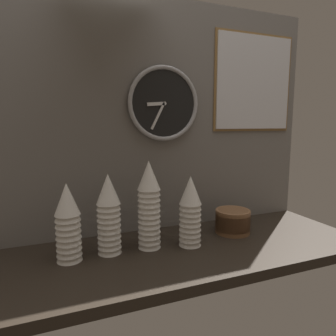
# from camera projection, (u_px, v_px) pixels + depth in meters

# --- Properties ---
(ground_plane) EXTENTS (1.60, 0.56, 0.04)m
(ground_plane) POSITION_uv_depth(u_px,v_px,m) (177.00, 253.00, 1.21)
(ground_plane) COLOR black
(wall_tiled_back) EXTENTS (1.60, 0.03, 1.05)m
(wall_tiled_back) POSITION_uv_depth(u_px,v_px,m) (155.00, 118.00, 1.37)
(wall_tiled_back) COLOR slate
(wall_tiled_back) RESTS_ON ground_plane
(cup_stack_center_right) EXTENTS (0.09, 0.09, 0.29)m
(cup_stack_center_right) POSITION_uv_depth(u_px,v_px,m) (190.00, 211.00, 1.22)
(cup_stack_center_right) COLOR white
(cup_stack_center_right) RESTS_ON ground_plane
(cup_stack_center) EXTENTS (0.09, 0.09, 0.36)m
(cup_stack_center) POSITION_uv_depth(u_px,v_px,m) (149.00, 205.00, 1.19)
(cup_stack_center) COLOR white
(cup_stack_center) RESTS_ON ground_plane
(cup_stack_left) EXTENTS (0.09, 0.09, 0.29)m
(cup_stack_left) POSITION_uv_depth(u_px,v_px,m) (68.00, 222.00, 1.08)
(cup_stack_left) COLOR white
(cup_stack_left) RESTS_ON ground_plane
(cup_stack_center_left) EXTENTS (0.09, 0.09, 0.31)m
(cup_stack_center_left) POSITION_uv_depth(u_px,v_px,m) (109.00, 214.00, 1.14)
(cup_stack_center_left) COLOR white
(cup_stack_center_left) RESTS_ON ground_plane
(bowl_stack_right) EXTENTS (0.16, 0.16, 0.11)m
(bowl_stack_right) POSITION_uv_depth(u_px,v_px,m) (233.00, 221.00, 1.37)
(bowl_stack_right) COLOR brown
(bowl_stack_right) RESTS_ON ground_plane
(wall_clock) EXTENTS (0.34, 0.03, 0.34)m
(wall_clock) POSITION_uv_depth(u_px,v_px,m) (164.00, 104.00, 1.35)
(wall_clock) COLOR black
(menu_board) EXTENTS (0.46, 0.01, 0.49)m
(menu_board) POSITION_uv_depth(u_px,v_px,m) (254.00, 83.00, 1.52)
(menu_board) COLOR olive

